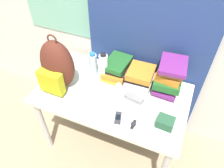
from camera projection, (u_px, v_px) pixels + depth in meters
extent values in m
cube|color=beige|center=(134.00, 9.00, 1.70)|extent=(6.00, 0.05, 2.50)
cube|color=navy|center=(151.00, 16.00, 1.63)|extent=(1.04, 0.04, 2.50)
cube|color=beige|center=(112.00, 94.00, 1.79)|extent=(1.23, 0.71, 0.03)
cylinder|color=#B2B2B7|center=(44.00, 125.00, 2.01)|extent=(0.05, 0.05, 0.70)
cylinder|color=#B2B2B7|center=(76.00, 83.00, 2.40)|extent=(0.05, 0.05, 0.70)
cylinder|color=#B2B2B7|center=(178.00, 115.00, 2.09)|extent=(0.05, 0.05, 0.70)
ellipsoid|color=#512319|center=(58.00, 65.00, 1.70)|extent=(0.28, 0.19, 0.43)
cube|color=#B2AD19|center=(51.00, 82.00, 1.69)|extent=(0.20, 0.07, 0.19)
torus|color=#512319|center=(52.00, 39.00, 1.54)|extent=(0.08, 0.01, 0.08)
cube|color=yellow|center=(116.00, 73.00, 1.92)|extent=(0.18, 0.26, 0.04)
cube|color=orange|center=(117.00, 70.00, 1.88)|extent=(0.20, 0.28, 0.05)
cube|color=black|center=(116.00, 66.00, 1.87)|extent=(0.21, 0.25, 0.03)
cube|color=#1E5623|center=(117.00, 63.00, 1.84)|extent=(0.20, 0.27, 0.04)
cube|color=silver|center=(140.00, 80.00, 1.85)|extent=(0.22, 0.25, 0.05)
cube|color=black|center=(139.00, 76.00, 1.82)|extent=(0.22, 0.21, 0.04)
cube|color=orange|center=(141.00, 72.00, 1.78)|extent=(0.21, 0.23, 0.05)
cube|color=#6B2370|center=(168.00, 89.00, 1.80)|extent=(0.16, 0.25, 0.03)
cube|color=#6B2370|center=(167.00, 85.00, 1.78)|extent=(0.19, 0.28, 0.03)
cube|color=silver|center=(167.00, 83.00, 1.76)|extent=(0.17, 0.21, 0.03)
cube|color=#1E5623|center=(168.00, 79.00, 1.73)|extent=(0.22, 0.28, 0.06)
cube|color=orange|center=(171.00, 73.00, 1.69)|extent=(0.21, 0.24, 0.06)
cube|color=olive|center=(173.00, 68.00, 1.64)|extent=(0.18, 0.21, 0.05)
cube|color=#6B2370|center=(174.00, 65.00, 1.60)|extent=(0.22, 0.26, 0.03)
cylinder|color=silver|center=(93.00, 64.00, 1.89)|extent=(0.07, 0.07, 0.20)
cylinder|color=#286BB7|center=(92.00, 54.00, 1.81)|extent=(0.05, 0.05, 0.02)
cylinder|color=white|center=(104.00, 68.00, 1.81)|extent=(0.07, 0.07, 0.25)
cylinder|color=black|center=(103.00, 55.00, 1.71)|extent=(0.05, 0.05, 0.02)
cylinder|color=white|center=(118.00, 93.00, 1.67)|extent=(0.05, 0.05, 0.16)
cylinder|color=white|center=(119.00, 85.00, 1.61)|extent=(0.03, 0.03, 0.02)
cube|color=#2D2D33|center=(118.00, 118.00, 1.59)|extent=(0.07, 0.11, 0.02)
cube|color=black|center=(118.00, 117.00, 1.59)|extent=(0.04, 0.05, 0.00)
cube|color=gray|center=(134.00, 98.00, 1.72)|extent=(0.16, 0.08, 0.04)
cube|color=#234C33|center=(165.00, 122.00, 1.53)|extent=(0.12, 0.10, 0.07)
cube|color=black|center=(133.00, 124.00, 1.56)|extent=(0.02, 0.08, 0.00)
cylinder|color=#232328|center=(133.00, 124.00, 1.56)|extent=(0.04, 0.04, 0.01)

